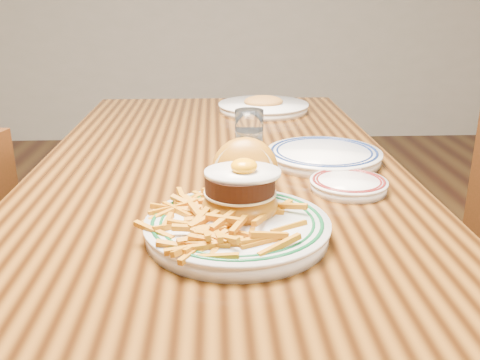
{
  "coord_description": "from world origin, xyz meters",
  "views": [
    {
      "loc": [
        -0.01,
        -1.21,
        1.14
      ],
      "look_at": [
        0.03,
        -0.39,
        0.84
      ],
      "focal_mm": 40.0,
      "sensor_mm": 36.0,
      "label": 1
    }
  ],
  "objects": [
    {
      "name": "table",
      "position": [
        0.0,
        0.0,
        0.66
      ],
      "size": [
        0.85,
        1.6,
        0.75
      ],
      "color": "black",
      "rests_on": "floor"
    },
    {
      "name": "main_plate",
      "position": [
        0.03,
        -0.39,
        0.79
      ],
      "size": [
        0.31,
        0.32,
        0.15
      ],
      "rotation": [
        0.0,
        0.0,
        -0.17
      ],
      "color": "white",
      "rests_on": "table"
    },
    {
      "name": "side_plate",
      "position": [
        0.26,
        -0.2,
        0.76
      ],
      "size": [
        0.16,
        0.16,
        0.02
      ],
      "rotation": [
        0.0,
        0.0,
        0.41
      ],
      "color": "white",
      "rests_on": "table"
    },
    {
      "name": "rear_plate",
      "position": [
        0.25,
        -0.0,
        0.77
      ],
      "size": [
        0.27,
        0.27,
        0.03
      ],
      "rotation": [
        0.0,
        0.0,
        0.19
      ],
      "color": "white",
      "rests_on": "table"
    },
    {
      "name": "water_glass",
      "position": [
        0.08,
        0.09,
        0.8
      ],
      "size": [
        0.07,
        0.07,
        0.11
      ],
      "color": "white",
      "rests_on": "table"
    },
    {
      "name": "far_plate",
      "position": [
        0.16,
        0.56,
        0.77
      ],
      "size": [
        0.3,
        0.3,
        0.05
      ],
      "rotation": [
        0.0,
        0.0,
        0.38
      ],
      "color": "white",
      "rests_on": "table"
    }
  ]
}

